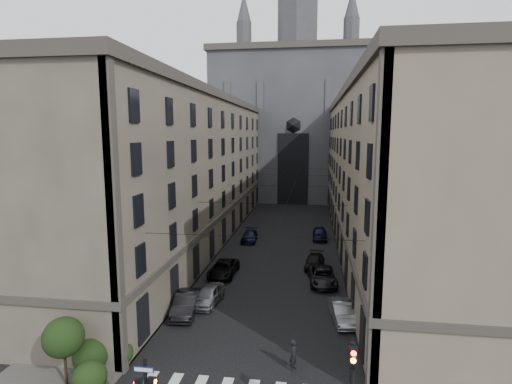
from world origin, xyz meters
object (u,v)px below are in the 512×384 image
at_px(gothic_tower, 296,116).
at_px(pedestrian, 294,355).
at_px(car_left_far, 250,236).
at_px(car_right_midnear, 322,276).
at_px(car_right_midfar, 315,262).
at_px(car_right_near, 342,312).
at_px(car_left_midfar, 223,269).
at_px(car_left_near, 209,295).
at_px(car_left_midnear, 186,303).
at_px(car_right_far, 320,233).

xyz_separation_m(gothic_tower, pedestrian, (2.89, -67.04, -16.85)).
height_order(car_left_far, car_right_midnear, car_right_midnear).
xyz_separation_m(car_right_midfar, pedestrian, (-1.31, -18.59, 0.29)).
bearing_deg(car_right_near, car_left_midfar, 135.18).
distance_m(car_left_near, car_right_near, 10.84).
xyz_separation_m(car_left_far, car_right_midnear, (9.08, -13.83, 0.06)).
relative_size(car_left_far, pedestrian, 2.43).
bearing_deg(car_right_midfar, car_left_near, -125.07).
relative_size(gothic_tower, car_right_near, 13.50).
bearing_deg(car_left_far, gothic_tower, 82.06).
height_order(car_left_far, car_right_midfar, car_left_far).
bearing_deg(car_left_midnear, car_right_near, -5.58).
distance_m(car_left_midnear, pedestrian, 10.79).
bearing_deg(car_right_midnear, car_left_midfar, 170.33).
distance_m(car_left_midfar, car_right_midfar, 9.66).
xyz_separation_m(gothic_tower, car_left_midnear, (-5.80, -60.65, -16.99)).
distance_m(car_left_midnear, car_right_midfar, 15.78).
distance_m(gothic_tower, car_right_midfar, 51.56).
height_order(car_left_near, car_left_far, car_left_near).
bearing_deg(car_left_midfar, car_left_far, 89.22).
bearing_deg(gothic_tower, car_right_far, -82.40).
height_order(gothic_tower, car_right_midfar, gothic_tower).
bearing_deg(car_right_far, gothic_tower, 97.79).
bearing_deg(car_right_midfar, pedestrian, -88.71).
xyz_separation_m(car_left_near, car_left_far, (0.32, 19.66, -0.07)).
xyz_separation_m(gothic_tower, car_right_midfar, (4.20, -48.44, -17.14)).
height_order(car_left_midnear, car_right_far, car_left_midnear).
bearing_deg(car_right_midfar, car_left_midnear, -124.02).
relative_size(car_right_midfar, pedestrian, 2.38).
height_order(car_left_midfar, car_left_far, car_left_midfar).
height_order(car_left_far, car_right_far, car_right_far).
distance_m(car_right_midnear, car_right_midfar, 4.47).
bearing_deg(gothic_tower, car_left_near, -94.40).
height_order(gothic_tower, car_left_far, gothic_tower).
distance_m(car_left_midnear, car_right_near, 12.01).
bearing_deg(car_left_midnear, car_left_near, 49.35).
distance_m(gothic_tower, car_right_far, 40.85).
height_order(car_left_near, car_right_midfar, car_left_near).
xyz_separation_m(car_left_midnear, car_right_near, (12.00, 0.37, -0.10)).
bearing_deg(car_left_midfar, car_right_midfar, 23.62).
bearing_deg(pedestrian, car_right_midfar, 8.52).
xyz_separation_m(car_left_far, pedestrian, (7.09, -28.01, 0.28)).
height_order(car_left_near, car_left_midfar, car_left_near).
bearing_deg(car_left_midfar, gothic_tower, 86.45).
xyz_separation_m(car_right_midnear, pedestrian, (-1.99, -14.18, 0.22)).
relative_size(car_left_midfar, pedestrian, 2.71).
xyz_separation_m(car_left_far, car_right_midfar, (8.40, -9.41, -0.01)).
bearing_deg(car_right_far, car_right_near, -86.66).
distance_m(car_left_near, car_right_midnear, 11.06).
xyz_separation_m(car_left_far, car_right_near, (10.40, -21.25, 0.03)).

